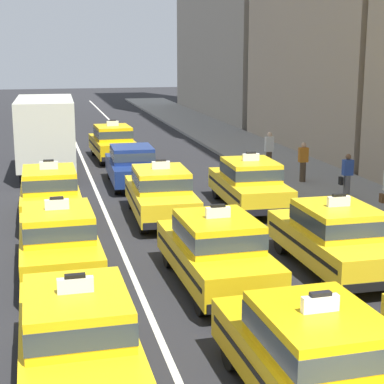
% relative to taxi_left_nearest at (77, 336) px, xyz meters
% --- Properties ---
extents(lane_stripe_left_center, '(0.14, 80.00, 0.01)m').
position_rel_taxi_left_nearest_xyz_m(lane_stripe_left_center, '(1.60, 16.64, -0.87)').
color(lane_stripe_left_center, silver).
rests_on(lane_stripe_left_center, ground).
extents(lane_stripe_center_right, '(0.14, 80.00, 0.01)m').
position_rel_taxi_left_nearest_xyz_m(lane_stripe_center_right, '(4.80, 16.64, -0.87)').
color(lane_stripe_center_right, silver).
rests_on(lane_stripe_center_right, ground).
extents(sidewalk_curb, '(4.00, 90.00, 0.15)m').
position_rel_taxi_left_nearest_xyz_m(sidewalk_curb, '(10.40, 11.64, -0.80)').
color(sidewalk_curb, gray).
rests_on(sidewalk_curb, ground).
extents(taxi_left_nearest, '(1.87, 4.58, 1.96)m').
position_rel_taxi_left_nearest_xyz_m(taxi_left_nearest, '(0.00, 0.00, 0.00)').
color(taxi_left_nearest, black).
rests_on(taxi_left_nearest, ground).
extents(taxi_left_second, '(1.89, 4.59, 1.96)m').
position_rel_taxi_left_nearest_xyz_m(taxi_left_second, '(-0.10, 5.40, 0.00)').
color(taxi_left_second, black).
rests_on(taxi_left_second, ground).
extents(taxi_left_third, '(1.82, 4.56, 1.96)m').
position_rel_taxi_left_nearest_xyz_m(taxi_left_third, '(-0.17, 10.63, 0.00)').
color(taxi_left_third, black).
rests_on(taxi_left_third, ground).
extents(box_truck_left_fourth, '(2.45, 7.02, 3.27)m').
position_rel_taxi_left_nearest_xyz_m(box_truck_left_fourth, '(-0.10, 18.73, 0.90)').
color(box_truck_left_fourth, black).
rests_on(box_truck_left_fourth, ground).
extents(taxi_center_nearest, '(1.94, 4.61, 1.96)m').
position_rel_taxi_left_nearest_xyz_m(taxi_center_nearest, '(3.38, -1.57, 0.00)').
color(taxi_center_nearest, black).
rests_on(taxi_center_nearest, ground).
extents(taxi_center_second, '(1.91, 4.60, 1.96)m').
position_rel_taxi_left_nearest_xyz_m(taxi_center_second, '(3.37, 3.81, 0.00)').
color(taxi_center_second, black).
rests_on(taxi_center_second, ground).
extents(taxi_center_third, '(1.96, 4.62, 1.96)m').
position_rel_taxi_left_nearest_xyz_m(taxi_center_third, '(3.23, 9.86, 0.00)').
color(taxi_center_third, black).
rests_on(taxi_center_third, ground).
extents(sedan_center_fourth, '(1.88, 4.35, 1.58)m').
position_rel_taxi_left_nearest_xyz_m(sedan_center_fourth, '(3.09, 15.16, -0.03)').
color(sedan_center_fourth, black).
rests_on(sedan_center_fourth, ground).
extents(taxi_center_fifth, '(1.97, 4.62, 1.96)m').
position_rel_taxi_left_nearest_xyz_m(taxi_center_fifth, '(3.05, 21.30, 0.00)').
color(taxi_center_fifth, black).
rests_on(taxi_center_fifth, ground).
extents(taxi_right_second, '(1.83, 4.56, 1.96)m').
position_rel_taxi_left_nearest_xyz_m(taxi_right_second, '(6.46, 4.14, 0.00)').
color(taxi_right_second, black).
rests_on(taxi_right_second, ground).
extents(taxi_right_third, '(1.97, 4.62, 1.96)m').
position_rel_taxi_left_nearest_xyz_m(taxi_right_third, '(6.44, 10.61, 0.00)').
color(taxi_right_third, black).
rests_on(taxi_right_third, ground).
extents(pedestrian_near_crosswalk, '(0.36, 0.24, 1.57)m').
position_rel_taxi_left_nearest_xyz_m(pedestrian_near_crosswalk, '(9.67, 13.64, 0.06)').
color(pedestrian_near_crosswalk, '#473828').
rests_on(pedestrian_near_crosswalk, sidewalk_curb).
extents(pedestrian_by_storefront, '(0.47, 0.24, 1.54)m').
position_rel_taxi_left_nearest_xyz_m(pedestrian_by_storefront, '(10.14, 10.83, 0.04)').
color(pedestrian_by_storefront, slate).
rests_on(pedestrian_by_storefront, sidewalk_curb).
extents(pedestrian_far_corner, '(0.36, 0.24, 1.71)m').
position_rel_taxi_left_nearest_xyz_m(pedestrian_far_corner, '(9.07, 15.88, 0.14)').
color(pedestrian_far_corner, '#473828').
rests_on(pedestrian_far_corner, sidewalk_curb).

